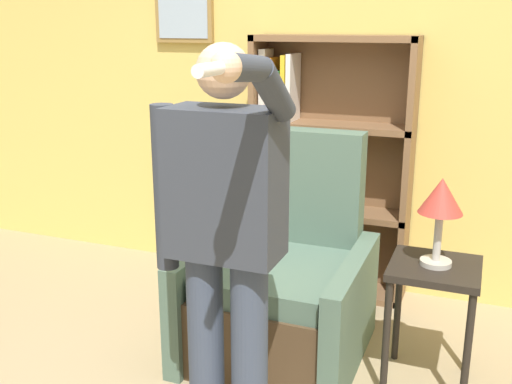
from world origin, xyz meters
TOP-DOWN VIEW (x-y plane):
  - wall_back at (-0.01, 2.03)m, footprint 8.00×0.11m
  - bookcase at (-0.17, 1.87)m, footprint 1.05×0.28m
  - armchair at (-0.09, 1.01)m, footprint 0.92×0.94m
  - person_standing at (-0.02, 0.10)m, footprint 0.58×0.78m
  - side_table at (0.72, 0.93)m, footprint 0.43×0.43m
  - table_lamp at (0.72, 0.93)m, footprint 0.21×0.21m

SIDE VIEW (x-z plane):
  - armchair at x=-0.09m, z-range -0.24..0.96m
  - side_table at x=0.72m, z-range 0.20..0.85m
  - bookcase at x=-0.17m, z-range -0.02..1.69m
  - table_lamp at x=0.72m, z-range 0.75..1.19m
  - person_standing at x=-0.02m, z-range 0.13..1.84m
  - wall_back at x=-0.01m, z-range 0.00..2.80m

